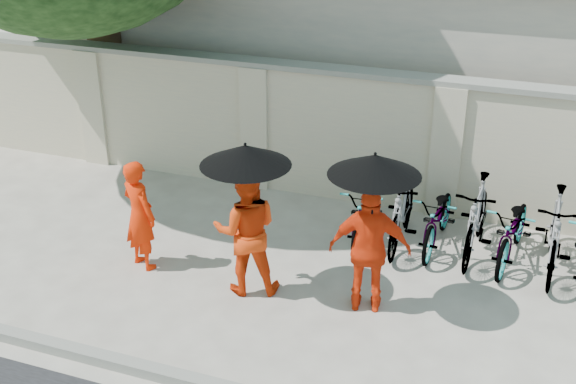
% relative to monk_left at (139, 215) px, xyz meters
% --- Properties ---
extents(ground, '(80.00, 80.00, 0.00)m').
position_rel_monk_left_xyz_m(ground, '(1.44, -0.24, -0.74)').
color(ground, '#B7B0A0').
extents(kerb, '(40.00, 0.16, 0.12)m').
position_rel_monk_left_xyz_m(kerb, '(1.44, -1.94, -0.68)').
color(kerb, gray).
rests_on(kerb, ground).
extents(compound_wall, '(20.00, 0.30, 2.00)m').
position_rel_monk_left_xyz_m(compound_wall, '(2.44, 2.96, 0.26)').
color(compound_wall, '#C5B795').
rests_on(compound_wall, ground).
extents(building_behind, '(14.00, 6.00, 3.20)m').
position_rel_monk_left_xyz_m(building_behind, '(3.44, 6.76, 0.86)').
color(building_behind, '#C0B39E').
rests_on(building_behind, ground).
extents(monk_left, '(0.64, 0.54, 1.49)m').
position_rel_monk_left_xyz_m(monk_left, '(0.00, 0.00, 0.00)').
color(monk_left, '#F42604').
rests_on(monk_left, ground).
extents(monk_center, '(0.98, 0.88, 1.66)m').
position_rel_monk_left_xyz_m(monk_center, '(1.52, -0.06, 0.08)').
color(monk_center, '#EB3A0B').
rests_on(monk_center, ground).
extents(parasol_center, '(1.06, 1.06, 1.03)m').
position_rel_monk_left_xyz_m(parasol_center, '(1.57, -0.14, 1.10)').
color(parasol_center, black).
rests_on(parasol_center, ground).
extents(monk_right, '(1.01, 0.58, 1.62)m').
position_rel_monk_left_xyz_m(monk_right, '(3.02, 0.05, 0.06)').
color(monk_right, red).
rests_on(monk_right, ground).
extents(parasol_right, '(1.03, 1.03, 1.10)m').
position_rel_monk_left_xyz_m(parasol_right, '(3.04, -0.03, 1.15)').
color(parasol_right, black).
rests_on(parasol_right, ground).
extents(bike_0, '(0.68, 1.69, 0.87)m').
position_rel_monk_left_xyz_m(bike_0, '(2.56, 1.75, -0.31)').
color(bike_0, '#A9A9A9').
rests_on(bike_0, ground).
extents(bike_1, '(0.53, 1.73, 1.03)m').
position_rel_monk_left_xyz_m(bike_1, '(3.05, 1.76, -0.23)').
color(bike_1, '#A9A9A9').
rests_on(bike_1, ground).
extents(bike_2, '(0.64, 1.65, 0.85)m').
position_rel_monk_left_xyz_m(bike_2, '(3.55, 1.86, -0.32)').
color(bike_2, '#A9A9A9').
rests_on(bike_2, ground).
extents(bike_3, '(0.57, 1.79, 1.07)m').
position_rel_monk_left_xyz_m(bike_3, '(4.05, 1.83, -0.21)').
color(bike_3, '#A9A9A9').
rests_on(bike_3, ground).
extents(bike_4, '(0.80, 1.76, 0.89)m').
position_rel_monk_left_xyz_m(bike_4, '(4.54, 1.80, -0.30)').
color(bike_4, '#A9A9A9').
rests_on(bike_4, ground).
extents(bike_5, '(0.51, 1.79, 1.07)m').
position_rel_monk_left_xyz_m(bike_5, '(5.04, 1.74, -0.21)').
color(bike_5, '#A9A9A9').
rests_on(bike_5, ground).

